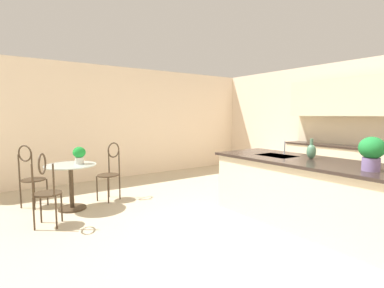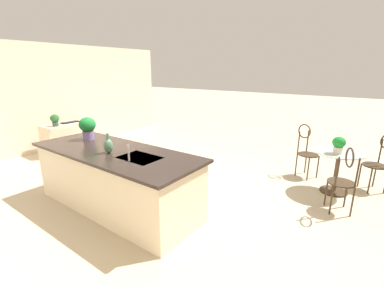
{
  "view_description": "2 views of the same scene",
  "coord_description": "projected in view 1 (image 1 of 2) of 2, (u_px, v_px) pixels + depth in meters",
  "views": [
    {
      "loc": [
        2.6,
        -2.77,
        1.54
      ],
      "look_at": [
        -1.43,
        0.08,
        1.05
      ],
      "focal_mm": 27.07,
      "sensor_mm": 36.0,
      "label": 1
    },
    {
      "loc": [
        -2.83,
        3.15,
        2.07
      ],
      "look_at": [
        -0.73,
        0.3,
        1.06
      ],
      "focal_mm": 24.73,
      "sensor_mm": 36.0,
      "label": 2
    }
  ],
  "objects": [
    {
      "name": "ground_plane",
      "position": [
        249.0,
        231.0,
        3.85
      ],
      "size": [
        40.0,
        40.0,
        0.0
      ],
      "primitive_type": "plane",
      "color": "beige"
    },
    {
      "name": "wall_back",
      "position": [
        378.0,
        125.0,
        5.82
      ],
      "size": [
        9.0,
        0.12,
        2.7
      ],
      "primitive_type": "cube",
      "color": "beige",
      "rests_on": "ground"
    },
    {
      "name": "wall_left_window",
      "position": [
        124.0,
        123.0,
        7.18
      ],
      "size": [
        0.12,
        7.8,
        2.7
      ],
      "primitive_type": "cube",
      "color": "beige",
      "rests_on": "ground"
    },
    {
      "name": "kitchen_island",
      "position": [
        308.0,
        192.0,
        4.05
      ],
      "size": [
        2.8,
        1.06,
        0.92
      ],
      "color": "beige",
      "rests_on": "ground"
    },
    {
      "name": "back_counter_run",
      "position": [
        344.0,
        166.0,
        5.97
      ],
      "size": [
        2.44,
        0.64,
        1.52
      ],
      "color": "beige",
      "rests_on": "ground"
    },
    {
      "name": "upper_cabinet_run",
      "position": [
        347.0,
        97.0,
        5.82
      ],
      "size": [
        2.4,
        0.36,
        0.76
      ],
      "color": "beige",
      "rests_on": "back_counter_run"
    },
    {
      "name": "bistro_table",
      "position": [
        71.0,
        182.0,
        4.71
      ],
      "size": [
        0.8,
        0.8,
        0.74
      ],
      "color": "#3D2D1E",
      "rests_on": "ground"
    },
    {
      "name": "chair_near_window",
      "position": [
        110.0,
        168.0,
        5.26
      ],
      "size": [
        0.5,
        0.52,
        1.04
      ],
      "color": "#3D2D1E",
      "rests_on": "ground"
    },
    {
      "name": "chair_by_island",
      "position": [
        46.0,
        187.0,
        3.93
      ],
      "size": [
        0.52,
        0.5,
        1.04
      ],
      "color": "#3D2D1E",
      "rests_on": "ground"
    },
    {
      "name": "chair_toward_desk",
      "position": [
        30.0,
        173.0,
        4.86
      ],
      "size": [
        0.53,
        0.53,
        1.04
      ],
      "color": "#3D2D1E",
      "rests_on": "ground"
    },
    {
      "name": "sink_faucet",
      "position": [
        285.0,
        148.0,
        4.55
      ],
      "size": [
        0.02,
        0.02,
        0.22
      ],
      "primitive_type": "cylinder",
      "color": "#B2B5BA",
      "rests_on": "kitchen_island"
    },
    {
      "name": "potted_plant_on_table",
      "position": [
        79.0,
        154.0,
        4.74
      ],
      "size": [
        0.2,
        0.2,
        0.28
      ],
      "color": "beige",
      "rests_on": "bistro_table"
    },
    {
      "name": "potted_plant_counter_far",
      "position": [
        372.0,
        151.0,
        3.21
      ],
      "size": [
        0.27,
        0.27,
        0.38
      ],
      "color": "#7A669E",
      "rests_on": "kitchen_island"
    },
    {
      "name": "vase_on_counter",
      "position": [
        311.0,
        151.0,
        4.11
      ],
      "size": [
        0.13,
        0.13,
        0.29
      ],
      "color": "#4C7A5B",
      "rests_on": "kitchen_island"
    }
  ]
}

